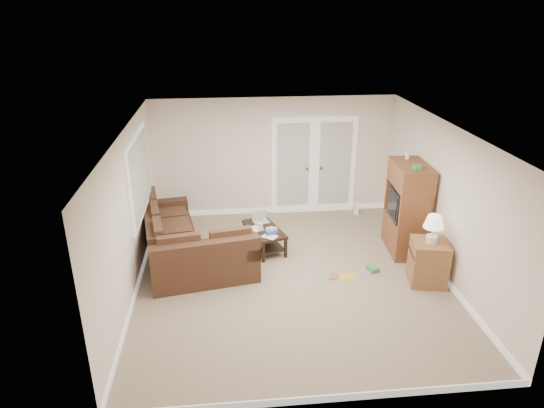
{
  "coord_description": "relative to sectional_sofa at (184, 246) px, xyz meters",
  "views": [
    {
      "loc": [
        -1.02,
        -6.91,
        4.24
      ],
      "look_at": [
        -0.26,
        0.58,
        1.1
      ],
      "focal_mm": 32.0,
      "sensor_mm": 36.0,
      "label": 1
    }
  ],
  "objects": [
    {
      "name": "baseboards",
      "position": [
        1.79,
        -0.72,
        -0.27
      ],
      "size": [
        5.0,
        5.5,
        0.1
      ],
      "primitive_type": null,
      "color": "white",
      "rests_on": "floor"
    },
    {
      "name": "wall_back",
      "position": [
        1.79,
        2.03,
        0.93
      ],
      "size": [
        5.0,
        0.02,
        2.5
      ],
      "primitive_type": "cube",
      "color": "white",
      "rests_on": "floor"
    },
    {
      "name": "floor_book",
      "position": [
        2.43,
        -0.75,
        -0.31
      ],
      "size": [
        0.21,
        0.24,
        0.02
      ],
      "primitive_type": "imported",
      "rotation": [
        0.0,
        0.0,
        -0.35
      ],
      "color": "brown",
      "rests_on": "floor"
    },
    {
      "name": "floor_greenbox",
      "position": [
        3.21,
        -0.64,
        -0.28
      ],
      "size": [
        0.2,
        0.24,
        0.08
      ],
      "primitive_type": "cube",
      "rotation": [
        0.0,
        0.0,
        0.31
      ],
      "color": "#3E8948",
      "rests_on": "floor"
    },
    {
      "name": "wall_front",
      "position": [
        1.79,
        -3.47,
        0.93
      ],
      "size": [
        5.0,
        0.02,
        2.5
      ],
      "primitive_type": "cube",
      "color": "white",
      "rests_on": "floor"
    },
    {
      "name": "floor_magazine",
      "position": [
        2.73,
        -0.79,
        -0.32
      ],
      "size": [
        0.3,
        0.24,
        0.01
      ],
      "primitive_type": "cube",
      "rotation": [
        0.0,
        0.0,
        0.09
      ],
      "color": "gold",
      "rests_on": "floor"
    },
    {
      "name": "ceiling",
      "position": [
        1.79,
        -0.72,
        2.18
      ],
      "size": [
        5.0,
        5.5,
        0.02
      ],
      "primitive_type": "cube",
      "color": "white",
      "rests_on": "wall_back"
    },
    {
      "name": "french_doors",
      "position": [
        2.64,
        1.99,
        0.72
      ],
      "size": [
        1.8,
        0.05,
        2.13
      ],
      "color": "white",
      "rests_on": "floor"
    },
    {
      "name": "coffee_table",
      "position": [
        1.44,
        0.37,
        -0.09
      ],
      "size": [
        0.79,
        1.12,
        0.69
      ],
      "rotation": [
        0.0,
        0.0,
        0.31
      ],
      "color": "black",
      "rests_on": "floor"
    },
    {
      "name": "wall_left",
      "position": [
        -0.71,
        -0.72,
        0.93
      ],
      "size": [
        0.02,
        5.5,
        2.5
      ],
      "primitive_type": "cube",
      "color": "white",
      "rests_on": "floor"
    },
    {
      "name": "space_heater",
      "position": [
        3.55,
        1.73,
        -0.18
      ],
      "size": [
        0.13,
        0.12,
        0.28
      ],
      "primitive_type": "cube",
      "rotation": [
        0.0,
        0.0,
        -0.3
      ],
      "color": "white",
      "rests_on": "floor"
    },
    {
      "name": "floor",
      "position": [
        1.79,
        -0.72,
        -0.32
      ],
      "size": [
        5.5,
        5.5,
        0.0
      ],
      "primitive_type": "plane",
      "color": "gray",
      "rests_on": "ground"
    },
    {
      "name": "side_cabinet",
      "position": [
        3.97,
        -1.07,
        0.11
      ],
      "size": [
        0.66,
        0.66,
        1.19
      ],
      "rotation": [
        0.0,
        0.0,
        -0.19
      ],
      "color": "brown",
      "rests_on": "floor"
    },
    {
      "name": "window_left",
      "position": [
        -0.68,
        0.28,
        1.23
      ],
      "size": [
        0.05,
        1.92,
        1.42
      ],
      "color": "white",
      "rests_on": "wall_left"
    },
    {
      "name": "wall_right",
      "position": [
        4.29,
        -0.72,
        0.93
      ],
      "size": [
        0.02,
        5.5,
        2.5
      ],
      "primitive_type": "cube",
      "color": "white",
      "rests_on": "floor"
    },
    {
      "name": "tv_armoire",
      "position": [
        3.98,
        0.07,
        0.52
      ],
      "size": [
        0.64,
        1.07,
        1.78
      ],
      "rotation": [
        0.0,
        0.0,
        -0.08
      ],
      "color": "brown",
      "rests_on": "floor"
    },
    {
      "name": "sectional_sofa",
      "position": [
        0.0,
        0.0,
        0.0
      ],
      "size": [
        2.2,
        2.75,
        0.81
      ],
      "rotation": [
        0.0,
        0.0,
        0.18
      ],
      "color": "#462A1B",
      "rests_on": "floor"
    }
  ]
}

